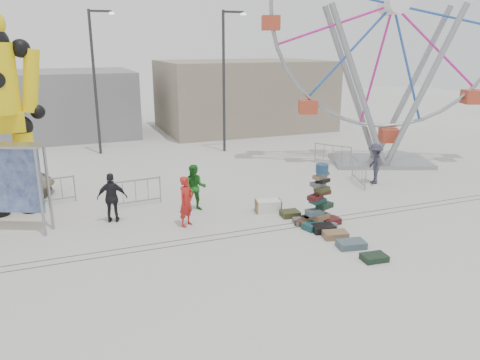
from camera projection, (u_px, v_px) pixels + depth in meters
name	position (u px, v px, depth m)	size (l,w,h in m)	color
ground	(270.00, 239.00, 15.41)	(90.00, 90.00, 0.00)	#9E9E99
track_line_near	(262.00, 233.00, 15.95)	(40.00, 0.04, 0.01)	#47443F
track_line_far	(258.00, 228.00, 16.31)	(40.00, 0.04, 0.01)	#47443F
building_right	(243.00, 95.00, 35.03)	(12.00, 8.00, 5.00)	gray
building_left	(59.00, 104.00, 32.39)	(10.00, 8.00, 4.40)	gray
lamp_post_right	(225.00, 75.00, 26.86)	(1.41, 0.25, 8.00)	#2D2D30
lamp_post_left	(96.00, 75.00, 26.21)	(1.41, 0.25, 8.00)	#2D2D30
suitcase_tower	(319.00, 208.00, 16.47)	(1.64, 1.44, 2.23)	#184649
crash_test_dummy	(1.00, 107.00, 16.68)	(3.01, 1.33, 7.60)	black
ferris_wheel	(391.00, 27.00, 23.29)	(11.51, 4.64, 14.24)	gray
steamer_trunk	(268.00, 206.00, 17.91)	(0.96, 0.55, 0.45)	silver
row_case_0	(290.00, 214.00, 17.42)	(0.66, 0.55, 0.22)	#363A1D
row_case_1	(304.00, 221.00, 16.73)	(0.69, 0.58, 0.17)	#55575C
row_case_2	(323.00, 228.00, 16.00)	(0.75, 0.55, 0.24)	black
row_case_3	(335.00, 235.00, 15.49)	(0.79, 0.51, 0.22)	#856344
row_case_4	(351.00, 244.00, 14.77)	(0.87, 0.57, 0.22)	#445861
row_case_5	(374.00, 257.00, 13.89)	(0.73, 0.53, 0.19)	black
barricade_dummy_b	(48.00, 191.00, 18.57)	(2.00, 0.10, 1.10)	gray
barricade_dummy_c	(136.00, 193.00, 18.44)	(2.00, 0.10, 1.10)	gray
barricade_wheel_front	(359.00, 172.00, 21.34)	(2.00, 0.10, 1.10)	gray
barricade_wheel_back	(333.00, 155.00, 24.72)	(2.00, 0.10, 1.10)	gray
pedestrian_red	(186.00, 201.00, 16.33)	(0.66, 0.43, 1.80)	#A81B18
pedestrian_green	(195.00, 188.00, 17.87)	(0.88, 0.68, 1.80)	#186018
pedestrian_black	(112.00, 198.00, 16.70)	(1.06, 0.44, 1.81)	black
pedestrian_grey	(375.00, 164.00, 21.34)	(1.20, 0.69, 1.86)	#292A37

